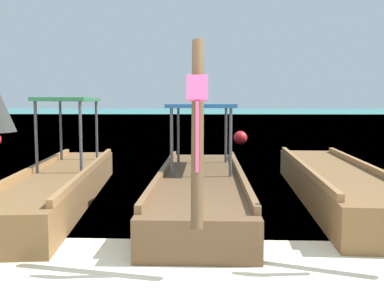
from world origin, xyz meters
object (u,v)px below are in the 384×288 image
object	(u,v)px
longtail_boat_orange_ribbon	(62,182)
mooring_buoy_near	(240,138)
longtail_boat_pink_ribbon	(201,185)
longtail_boat_red_ribbon	(334,183)

from	to	relation	value
longtail_boat_orange_ribbon	mooring_buoy_near	bearing A→B (deg)	69.60
longtail_boat_pink_ribbon	longtail_boat_red_ribbon	distance (m)	2.30
longtail_boat_pink_ribbon	mooring_buoy_near	bearing A→B (deg)	82.14
longtail_boat_pink_ribbon	mooring_buoy_near	world-z (taller)	longtail_boat_pink_ribbon
longtail_boat_red_ribbon	mooring_buoy_near	size ratio (longest dim) A/B	11.59
longtail_boat_orange_ribbon	longtail_boat_pink_ribbon	world-z (taller)	longtail_boat_orange_ribbon
longtail_boat_red_ribbon	mooring_buoy_near	bearing A→B (deg)	95.05
longtail_boat_red_ribbon	mooring_buoy_near	xyz separation A→B (m)	(-0.87, 9.83, -0.01)
longtail_boat_orange_ribbon	longtail_boat_red_ribbon	size ratio (longest dim) A/B	0.98
longtail_boat_orange_ribbon	mooring_buoy_near	size ratio (longest dim) A/B	11.38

